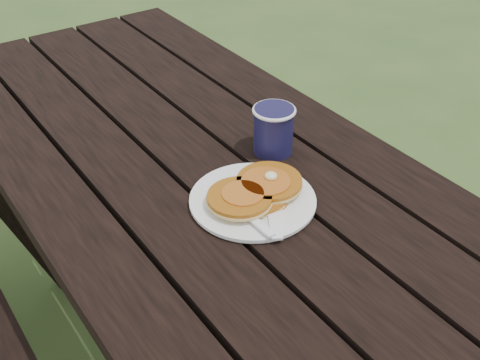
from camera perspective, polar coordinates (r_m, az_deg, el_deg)
picnic_table at (r=1.50m, az=-2.57°, el=-10.84°), size 1.36×1.80×0.75m
plate at (r=1.15m, az=1.21°, el=-1.98°), size 0.25×0.25×0.01m
pancake_stack at (r=1.14m, az=1.50°, el=-1.01°), size 0.20×0.13×0.04m
knife at (r=1.12m, az=3.03°, el=-2.62°), size 0.11×0.16×0.00m
fork at (r=1.09m, az=1.32°, el=-3.79°), size 0.03×0.16×0.01m
coffee_cup at (r=1.27m, az=3.20°, el=4.99°), size 0.09×0.09×0.10m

